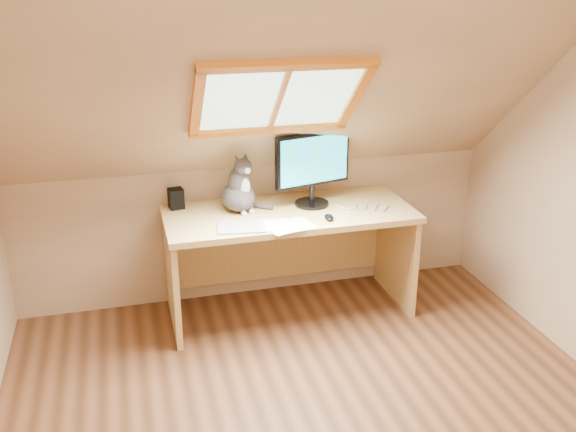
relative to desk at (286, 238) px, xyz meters
name	(u,v)px	position (x,y,z in m)	size (l,w,h in m)	color
room_shell	(342,189)	(-0.16, -1.54, 0.88)	(3.52, 3.52, 2.41)	tan
desk	(286,238)	(0.00, 0.00, 0.00)	(1.71, 0.75, 0.78)	tan
monitor	(313,164)	(0.19, -0.01, 0.53)	(0.56, 0.24, 0.52)	black
cat	(239,190)	(-0.33, 0.02, 0.38)	(0.32, 0.34, 0.42)	#494340
desk_speaker	(176,198)	(-0.74, 0.18, 0.30)	(0.10, 0.10, 0.14)	black
graphics_tablet	(242,227)	(-0.38, -0.30, 0.24)	(0.30, 0.22, 0.01)	#B2B2B7
mouse	(329,217)	(0.21, -0.30, 0.25)	(0.06, 0.10, 0.03)	black
papers	(281,226)	(-0.13, -0.33, 0.23)	(0.35, 0.30, 0.01)	white
cables	(360,210)	(0.47, -0.19, 0.24)	(0.51, 0.26, 0.01)	silver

